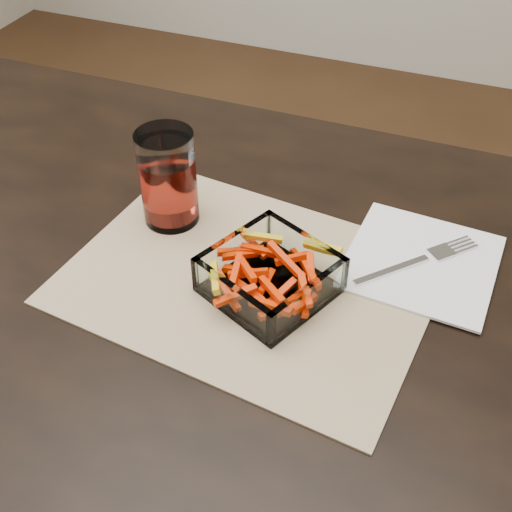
# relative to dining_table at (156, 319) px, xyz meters

# --- Properties ---
(dining_table) EXTENTS (1.60, 0.90, 0.75)m
(dining_table) POSITION_rel_dining_table_xyz_m (0.00, 0.00, 0.00)
(dining_table) COLOR black
(dining_table) RESTS_ON ground
(placemat) EXTENTS (0.48, 0.38, 0.00)m
(placemat) POSITION_rel_dining_table_xyz_m (0.13, 0.04, 0.09)
(placemat) COLOR tan
(placemat) RESTS_ON dining_table
(glass_bowl) EXTENTS (0.18, 0.18, 0.05)m
(glass_bowl) POSITION_rel_dining_table_xyz_m (0.16, 0.02, 0.11)
(glass_bowl) COLOR white
(glass_bowl) RESTS_ON placemat
(tumbler) EXTENTS (0.08, 0.08, 0.14)m
(tumbler) POSITION_rel_dining_table_xyz_m (-0.02, 0.11, 0.15)
(tumbler) COLOR white
(tumbler) RESTS_ON placemat
(napkin) EXTENTS (0.20, 0.20, 0.00)m
(napkin) POSITION_rel_dining_table_xyz_m (0.33, 0.14, 0.09)
(napkin) COLOR white
(napkin) RESTS_ON placemat
(fork) EXTENTS (0.14, 0.15, 0.00)m
(fork) POSITION_rel_dining_table_xyz_m (0.32, 0.14, 0.10)
(fork) COLOR silver
(fork) RESTS_ON napkin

